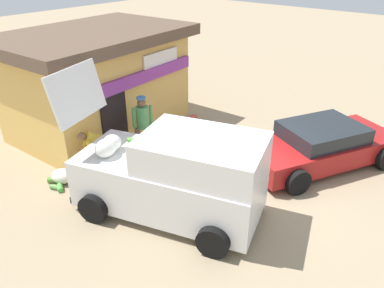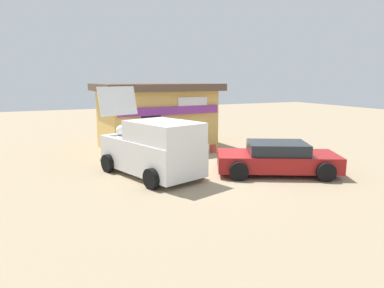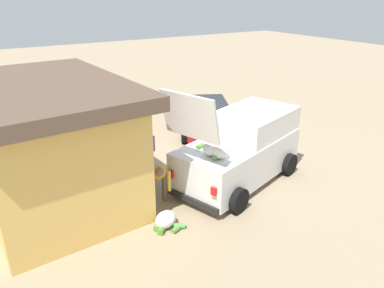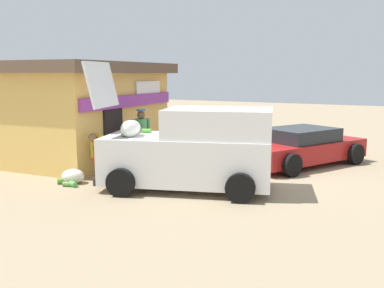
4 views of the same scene
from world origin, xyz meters
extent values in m
plane|color=#9E896B|center=(0.00, 0.00, 0.00)|extent=(60.00, 60.00, 0.00)
cube|color=#E0B259|center=(-0.38, 5.36, 1.40)|extent=(5.29, 3.54, 2.81)
cube|color=purple|center=(-0.29, 3.68, 1.96)|extent=(4.86, 0.40, 0.36)
cube|color=black|center=(-1.21, 3.66, 1.00)|extent=(0.90, 0.11, 2.00)
cube|color=white|center=(0.84, 3.76, 2.25)|extent=(1.50, 0.15, 0.60)
cube|color=brown|center=(-0.38, 5.36, 2.97)|extent=(5.90, 4.15, 0.33)
cube|color=white|center=(-2.23, 0.65, 0.74)|extent=(2.90, 4.35, 1.11)
cube|color=white|center=(-2.00, -0.08, 1.63)|extent=(2.37, 2.88, 0.68)
cube|color=black|center=(-1.64, -1.22, 1.60)|extent=(1.46, 0.53, 0.52)
cube|color=white|center=(-2.87, 2.67, 2.52)|extent=(1.61, 0.77, 1.11)
ellipsoid|color=silver|center=(-2.69, 1.92, 1.48)|extent=(0.45, 0.38, 0.38)
ellipsoid|color=silver|center=(-2.93, 1.82, 1.49)|extent=(0.48, 0.40, 0.40)
cylinder|color=#57AB37|center=(-2.13, 1.88, 1.35)|extent=(0.19, 0.26, 0.11)
cylinder|color=#618F42|center=(-2.94, 1.93, 1.36)|extent=(0.24, 0.26, 0.14)
cube|color=black|center=(-2.85, 2.59, 0.26)|extent=(1.63, 0.58, 0.16)
cube|color=red|center=(-3.51, 2.40, 0.79)|extent=(0.15, 0.10, 0.20)
cube|color=red|center=(-2.19, 2.81, 0.79)|extent=(0.15, 0.10, 0.20)
cylinder|color=black|center=(-2.73, -0.94, 0.33)|extent=(0.41, 0.70, 0.66)
cylinder|color=black|center=(-0.91, -0.37, 0.33)|extent=(0.41, 0.70, 0.66)
cylinder|color=black|center=(-3.55, 1.66, 0.33)|extent=(0.41, 0.70, 0.66)
cylinder|color=black|center=(-1.73, 2.23, 0.33)|extent=(0.41, 0.70, 0.66)
cube|color=maroon|center=(1.94, -1.07, 0.46)|extent=(4.58, 3.51, 0.57)
cube|color=#1E2328|center=(1.94, -1.07, 0.94)|extent=(2.52, 2.32, 0.40)
cylinder|color=black|center=(3.66, -0.87, 0.32)|extent=(0.67, 0.49, 0.64)
cylinder|color=black|center=(0.22, -1.28, 0.32)|extent=(0.67, 0.49, 0.64)
cylinder|color=black|center=(1.10, 0.44, 0.32)|extent=(0.67, 0.49, 0.64)
cylinder|color=#726047|center=(-0.95, 3.03, 0.43)|extent=(0.15, 0.15, 0.87)
cylinder|color=#726047|center=(-0.66, 2.86, 0.43)|extent=(0.15, 0.15, 0.87)
cylinder|color=#4C9959|center=(-0.80, 2.94, 1.18)|extent=(0.46, 0.46, 0.61)
sphere|color=brown|center=(-0.80, 2.94, 1.60)|extent=(0.24, 0.24, 0.24)
cylinder|color=#3872B2|center=(-0.80, 2.94, 1.74)|extent=(0.26, 0.26, 0.05)
cylinder|color=#4C9959|center=(-1.02, 3.06, 1.19)|extent=(0.09, 0.09, 0.58)
cylinder|color=#4C9959|center=(-0.59, 2.83, 1.19)|extent=(0.09, 0.09, 0.58)
cylinder|color=#726047|center=(-2.05, 2.94, 0.40)|extent=(0.15, 0.15, 0.80)
cylinder|color=#726047|center=(-1.93, 3.25, 0.40)|extent=(0.15, 0.15, 0.80)
cylinder|color=gold|center=(-2.22, 3.19, 0.94)|extent=(0.74, 0.56, 0.58)
sphere|color=brown|center=(-2.53, 3.31, 1.13)|extent=(0.22, 0.22, 0.22)
cylinder|color=gold|center=(-2.53, 3.05, 0.81)|extent=(0.09, 0.09, 0.54)
cylinder|color=gold|center=(-2.35, 3.50, 0.81)|extent=(0.09, 0.09, 0.54)
ellipsoid|color=silver|center=(-3.13, 3.49, 0.19)|extent=(0.66, 0.72, 0.38)
cylinder|color=green|center=(-3.38, 3.26, 0.07)|extent=(0.24, 0.30, 0.13)
cylinder|color=#569638|center=(-3.12, 3.68, 0.08)|extent=(0.31, 0.33, 0.15)
cylinder|color=#5A9244|center=(-3.44, 3.39, 0.06)|extent=(0.20, 0.27, 0.12)
cylinder|color=#508D2E|center=(-3.30, 3.69, 0.08)|extent=(0.28, 0.28, 0.15)
cylinder|color=#BF3F33|center=(1.58, 3.09, 0.18)|extent=(0.29, 0.29, 0.36)
camera|label=1|loc=(-7.12, -4.05, 5.30)|focal=34.71mm
camera|label=2|loc=(-5.93, -10.91, 3.36)|focal=32.70mm
camera|label=3|loc=(-9.70, 6.87, 5.18)|focal=34.69mm
camera|label=4|loc=(-11.41, -4.33, 2.79)|focal=41.05mm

